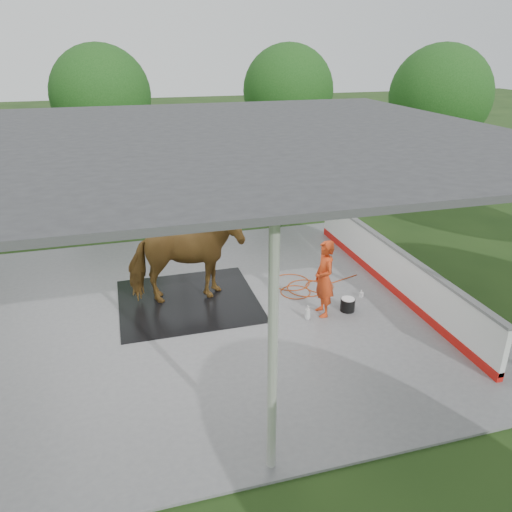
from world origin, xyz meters
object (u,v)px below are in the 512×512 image
object	(u,v)px
handler	(324,279)
horse	(185,258)
dasher_board	(391,268)
wash_bucket	(348,304)

from	to	relation	value
handler	horse	bearing A→B (deg)	-115.11
dasher_board	handler	size ratio (longest dim) A/B	4.50
dasher_board	handler	world-z (taller)	handler
dasher_board	wash_bucket	xyz separation A→B (m)	(-1.53, -0.81, -0.38)
horse	wash_bucket	distance (m)	3.89
wash_bucket	horse	bearing A→B (deg)	157.11
horse	handler	size ratio (longest dim) A/B	1.47
horse	dasher_board	bearing A→B (deg)	-97.18
handler	dasher_board	bearing A→B (deg)	111.89
horse	handler	world-z (taller)	horse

